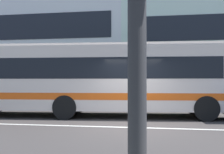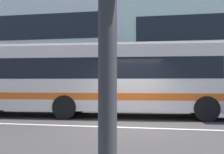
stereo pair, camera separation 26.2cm
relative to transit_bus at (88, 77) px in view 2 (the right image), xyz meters
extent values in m
plane|color=#3E3836|center=(2.21, -2.69, -1.76)|extent=(160.00, 160.00, 0.00)
cube|color=silver|center=(2.21, -2.69, -1.76)|extent=(60.00, 0.16, 0.01)
cube|color=#22511C|center=(0.66, 4.09, -1.20)|extent=(19.33, 1.10, 1.12)
cube|color=silver|center=(-9.20, 13.16, 3.47)|extent=(19.46, 9.43, 10.47)
cube|color=black|center=(-9.20, 8.43, 4.31)|extent=(17.90, 0.04, 2.09)
cube|color=beige|center=(0.00, 0.00, -0.05)|extent=(12.02, 3.29, 2.72)
cube|color=black|center=(0.00, 0.00, 0.36)|extent=(11.31, 3.26, 0.87)
cube|color=#DC5313|center=(0.00, 0.00, -0.80)|extent=(11.79, 3.30, 0.28)
cube|color=beige|center=(0.00, 0.00, 1.37)|extent=(11.52, 2.86, 0.12)
cube|color=black|center=(5.94, 0.38, 0.36)|extent=(0.17, 2.13, 0.96)
cylinder|color=black|center=(4.86, 1.48, -1.26)|extent=(1.02, 0.34, 1.00)
cylinder|color=black|center=(5.01, -0.85, -1.26)|extent=(1.02, 0.34, 1.00)
cylinder|color=black|center=(-0.81, 1.12, -1.26)|extent=(1.02, 0.34, 1.00)
cylinder|color=black|center=(-0.66, -1.21, -1.26)|extent=(1.02, 0.34, 1.00)
cylinder|color=black|center=(-5.01, 0.85, -1.26)|extent=(1.02, 0.34, 1.00)
cylinder|color=black|center=(2.81, -9.65, 0.33)|extent=(0.14, 0.14, 3.88)
camera|label=1|loc=(2.92, -11.58, -0.20)|focal=41.87mm
camera|label=2|loc=(3.18, -11.54, -0.20)|focal=41.87mm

